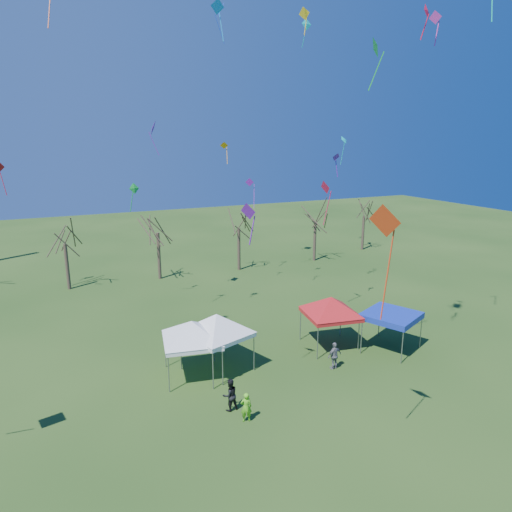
{
  "coord_description": "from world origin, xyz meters",
  "views": [
    {
      "loc": [
        -11.95,
        -19.09,
        13.35
      ],
      "look_at": [
        -1.72,
        3.0,
        7.17
      ],
      "focal_mm": 32.0,
      "sensor_mm": 36.0,
      "label": 1
    }
  ],
  "objects_px": {
    "tent_white_west": "(192,325)",
    "person_grey": "(334,356)",
    "person_dark": "(230,395)",
    "tree_1": "(63,227)",
    "tree_2": "(157,216)",
    "person_green": "(246,407)",
    "tree_3": "(239,213)",
    "tent_red": "(331,300)",
    "tent_white_mid": "(217,318)",
    "tent_blue": "(391,316)",
    "tree_4": "(316,208)",
    "tree_5": "(365,204)"
  },
  "relations": [
    {
      "from": "tent_white_west",
      "to": "person_grey",
      "type": "relative_size",
      "value": 2.6
    },
    {
      "from": "person_dark",
      "to": "tree_1",
      "type": "bearing_deg",
      "value": -81.36
    },
    {
      "from": "tree_1",
      "to": "person_grey",
      "type": "xyz_separation_m",
      "value": [
        13.57,
        -23.06,
        -4.94
      ]
    },
    {
      "from": "tree_1",
      "to": "tree_2",
      "type": "bearing_deg",
      "value": -1.85
    },
    {
      "from": "person_green",
      "to": "tree_3",
      "type": "bearing_deg",
      "value": -96.7
    },
    {
      "from": "tree_3",
      "to": "tent_red",
      "type": "distance_m",
      "value": 20.04
    },
    {
      "from": "tent_white_mid",
      "to": "tent_blue",
      "type": "height_order",
      "value": "tent_white_mid"
    },
    {
      "from": "tree_3",
      "to": "person_dark",
      "type": "distance_m",
      "value": 26.6
    },
    {
      "from": "person_green",
      "to": "tent_blue",
      "type": "bearing_deg",
      "value": -148.62
    },
    {
      "from": "tree_3",
      "to": "tree_4",
      "type": "xyz_separation_m",
      "value": [
        9.32,
        -0.04,
        -0.02
      ]
    },
    {
      "from": "tree_4",
      "to": "tent_blue",
      "type": "bearing_deg",
      "value": -109.58
    },
    {
      "from": "tent_blue",
      "to": "tree_4",
      "type": "bearing_deg",
      "value": 70.42
    },
    {
      "from": "tent_white_mid",
      "to": "person_green",
      "type": "relative_size",
      "value": 2.9
    },
    {
      "from": "tent_white_mid",
      "to": "tent_red",
      "type": "bearing_deg",
      "value": -0.78
    },
    {
      "from": "person_dark",
      "to": "tent_white_west",
      "type": "bearing_deg",
      "value": -86.72
    },
    {
      "from": "tree_1",
      "to": "tent_red",
      "type": "height_order",
      "value": "tree_1"
    },
    {
      "from": "tree_1",
      "to": "tent_white_mid",
      "type": "height_order",
      "value": "tree_1"
    },
    {
      "from": "person_green",
      "to": "tree_5",
      "type": "bearing_deg",
      "value": -120.43
    },
    {
      "from": "tree_2",
      "to": "tent_white_west",
      "type": "relative_size",
      "value": 1.86
    },
    {
      "from": "tree_3",
      "to": "person_grey",
      "type": "relative_size",
      "value": 4.66
    },
    {
      "from": "tree_2",
      "to": "tent_white_mid",
      "type": "relative_size",
      "value": 1.85
    },
    {
      "from": "tree_2",
      "to": "tent_white_mid",
      "type": "bearing_deg",
      "value": -93.57
    },
    {
      "from": "tent_white_west",
      "to": "tent_white_mid",
      "type": "relative_size",
      "value": 1.0
    },
    {
      "from": "tree_3",
      "to": "tree_4",
      "type": "height_order",
      "value": "tree_3"
    },
    {
      "from": "tree_1",
      "to": "tree_4",
      "type": "bearing_deg",
      "value": -1.42
    },
    {
      "from": "tree_5",
      "to": "tent_blue",
      "type": "distance_m",
      "value": 28.85
    },
    {
      "from": "tree_2",
      "to": "person_green",
      "type": "relative_size",
      "value": 5.37
    },
    {
      "from": "tent_red",
      "to": "person_green",
      "type": "xyz_separation_m",
      "value": [
        -8.39,
        -5.33,
        -2.49
      ]
    },
    {
      "from": "tree_1",
      "to": "tree_5",
      "type": "distance_m",
      "value": 34.52
    },
    {
      "from": "tent_red",
      "to": "tent_blue",
      "type": "bearing_deg",
      "value": -29.85
    },
    {
      "from": "tent_white_mid",
      "to": "tent_blue",
      "type": "xyz_separation_m",
      "value": [
        11.27,
        -2.05,
        -1.03
      ]
    },
    {
      "from": "tent_white_west",
      "to": "person_dark",
      "type": "bearing_deg",
      "value": -80.96
    },
    {
      "from": "person_dark",
      "to": "tent_white_mid",
      "type": "bearing_deg",
      "value": -107.45
    },
    {
      "from": "person_green",
      "to": "person_grey",
      "type": "xyz_separation_m",
      "value": [
        6.93,
        2.62,
        0.09
      ]
    },
    {
      "from": "tree_4",
      "to": "tent_red",
      "type": "bearing_deg",
      "value": -119.35
    },
    {
      "from": "tree_2",
      "to": "person_dark",
      "type": "height_order",
      "value": "tree_2"
    },
    {
      "from": "tree_5",
      "to": "person_grey",
      "type": "bearing_deg",
      "value": -130.51
    },
    {
      "from": "tent_white_west",
      "to": "person_dark",
      "type": "height_order",
      "value": "tent_white_west"
    },
    {
      "from": "tree_1",
      "to": "tree_2",
      "type": "relative_size",
      "value": 0.92
    },
    {
      "from": "tent_white_mid",
      "to": "tent_red",
      "type": "relative_size",
      "value": 0.98
    },
    {
      "from": "person_grey",
      "to": "tree_3",
      "type": "bearing_deg",
      "value": -105.83
    },
    {
      "from": "person_grey",
      "to": "person_dark",
      "type": "bearing_deg",
      "value": 3.28
    },
    {
      "from": "tree_4",
      "to": "person_green",
      "type": "distance_m",
      "value": 32.16
    },
    {
      "from": "tent_white_west",
      "to": "tent_red",
      "type": "distance_m",
      "value": 9.42
    },
    {
      "from": "tree_2",
      "to": "tent_white_west",
      "type": "xyz_separation_m",
      "value": [
        -2.78,
        -20.05,
        -3.1
      ]
    },
    {
      "from": "tree_5",
      "to": "tent_blue",
      "type": "relative_size",
      "value": 1.78
    },
    {
      "from": "tent_red",
      "to": "person_dark",
      "type": "height_order",
      "value": "tent_red"
    },
    {
      "from": "tree_4",
      "to": "tent_red",
      "type": "distance_m",
      "value": 22.79
    },
    {
      "from": "tree_3",
      "to": "tree_5",
      "type": "height_order",
      "value": "tree_3"
    },
    {
      "from": "tent_white_mid",
      "to": "tree_2",
      "type": "bearing_deg",
      "value": 86.43
    }
  ]
}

